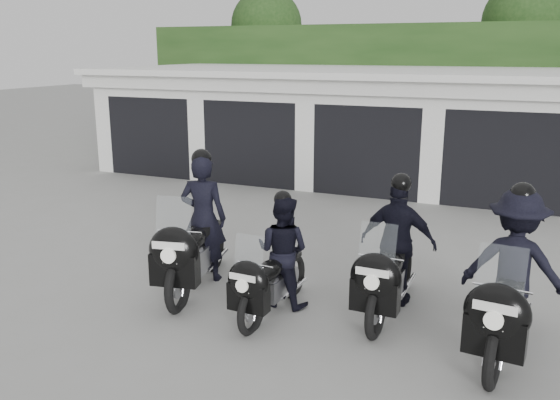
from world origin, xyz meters
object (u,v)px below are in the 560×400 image
at_px(police_bike_b, 277,260).
at_px(police_bike_d, 512,278).
at_px(police_bike_a, 196,233).
at_px(police_bike_c, 395,252).

bearing_deg(police_bike_b, police_bike_d, 4.70).
xyz_separation_m(police_bike_a, police_bike_c, (2.88, 0.39, -0.02)).
relative_size(police_bike_b, police_bike_c, 0.88).
distance_m(police_bike_b, police_bike_c, 1.60).
distance_m(police_bike_c, police_bike_d, 1.60).
xyz_separation_m(police_bike_b, police_bike_d, (2.97, 0.11, 0.16)).
distance_m(police_bike_a, police_bike_c, 2.90).
xyz_separation_m(police_bike_a, police_bike_d, (4.39, -0.14, 0.04)).
bearing_deg(police_bike_c, police_bike_d, -18.33).
xyz_separation_m(police_bike_b, police_bike_c, (1.46, 0.65, 0.10)).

